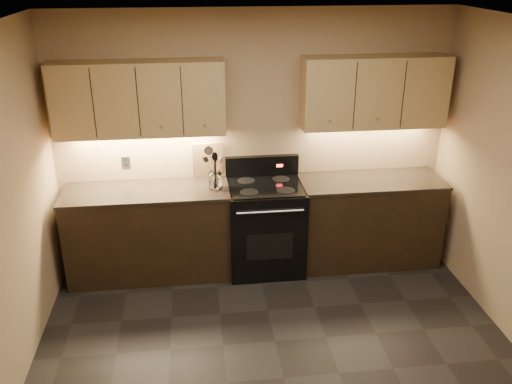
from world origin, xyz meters
The scene contains 16 objects.
floor centered at (0.00, 0.00, 0.00)m, with size 4.00×4.00×0.00m, color black.
ceiling centered at (0.00, 0.00, 2.60)m, with size 4.00×4.00×0.00m, color silver.
wall_back centered at (0.00, 2.00, 1.30)m, with size 4.00×0.04×2.60m, color tan.
counter_left centered at (-1.10, 1.70, 0.47)m, with size 1.62×0.62×0.93m.
counter_right centered at (1.18, 1.70, 0.47)m, with size 1.46×0.62×0.93m.
stove centered at (0.08, 1.68, 0.48)m, with size 0.76×0.68×1.14m.
upper_cab_left centered at (-1.10, 1.85, 1.80)m, with size 1.60×0.30×0.70m, color tan.
upper_cab_right centered at (1.18, 1.85, 1.80)m, with size 1.44×0.30×0.70m, color tan.
outlet_plate centered at (-1.30, 1.99, 1.12)m, with size 0.09×0.01×0.12m, color #B2B5BA.
utensil_crock centered at (-0.42, 1.68, 1.00)m, with size 0.13×0.13×0.16m.
cutting_board centered at (-0.48, 1.96, 1.12)m, with size 0.31×0.02×0.39m, color tan.
wooden_spoon centered at (-0.45, 1.67, 1.11)m, with size 0.06×0.06×0.32m, color tan, non-canonical shape.
black_spoon centered at (-0.42, 1.69, 1.12)m, with size 0.06×0.06×0.35m, color black, non-canonical shape.
black_turner centered at (-0.42, 1.66, 1.11)m, with size 0.08×0.08×0.33m, color black, non-canonical shape.
steel_spatula centered at (-0.40, 1.70, 1.11)m, with size 0.08×0.08×0.33m, color silver, non-canonical shape.
steel_skimmer centered at (-0.38, 1.67, 1.14)m, with size 0.09×0.09×0.39m, color silver, non-canonical shape.
Camera 1 is at (-0.61, -3.25, 3.01)m, focal length 38.00 mm.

